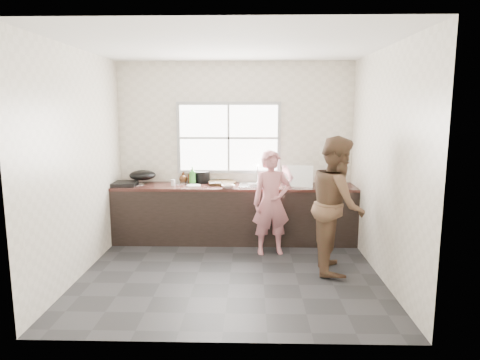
{
  "coord_description": "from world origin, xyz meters",
  "views": [
    {
      "loc": [
        0.25,
        -5.01,
        2.0
      ],
      "look_at": [
        0.1,
        0.65,
        1.05
      ],
      "focal_mm": 32.0,
      "sensor_mm": 36.0,
      "label": 1
    }
  ],
  "objects_px": {
    "woman": "(271,206)",
    "pot_lid_left": "(137,184)",
    "bowl_crabs": "(264,185)",
    "wok": "(143,175)",
    "plate_food": "(194,186)",
    "dish_rack": "(298,175)",
    "bowl_mince": "(228,186)",
    "burner": "(124,184)",
    "glass_jar": "(173,183)",
    "cutting_board": "(222,183)",
    "person_side": "(337,204)",
    "bottle_green": "(192,175)",
    "bowl_held": "(252,185)",
    "pot_lid_right": "(181,183)",
    "bottle_brown_tall": "(192,177)",
    "bottle_brown_short": "(183,178)",
    "black_pot": "(202,177)"
  },
  "relations": [
    {
      "from": "woman",
      "to": "bottle_brown_short",
      "type": "bearing_deg",
      "value": 141.13
    },
    {
      "from": "person_side",
      "to": "bowl_mince",
      "type": "distance_m",
      "value": 1.68
    },
    {
      "from": "burner",
      "to": "pot_lid_right",
      "type": "height_order",
      "value": "burner"
    },
    {
      "from": "glass_jar",
      "to": "bowl_crabs",
      "type": "bearing_deg",
      "value": -4.36
    },
    {
      "from": "plate_food",
      "to": "burner",
      "type": "bearing_deg",
      "value": 179.14
    },
    {
      "from": "plate_food",
      "to": "dish_rack",
      "type": "xyz_separation_m",
      "value": [
        1.55,
        0.02,
        0.16
      ]
    },
    {
      "from": "glass_jar",
      "to": "woman",
      "type": "bearing_deg",
      "value": -19.42
    },
    {
      "from": "cutting_board",
      "to": "glass_jar",
      "type": "xyz_separation_m",
      "value": [
        -0.72,
        -0.16,
        0.02
      ]
    },
    {
      "from": "woman",
      "to": "wok",
      "type": "relative_size",
      "value": 3.37
    },
    {
      "from": "bowl_crabs",
      "to": "bottle_brown_short",
      "type": "xyz_separation_m",
      "value": [
        -1.25,
        0.38,
        0.04
      ]
    },
    {
      "from": "bowl_crabs",
      "to": "bottle_brown_short",
      "type": "distance_m",
      "value": 1.3
    },
    {
      "from": "woman",
      "to": "pot_lid_left",
      "type": "bearing_deg",
      "value": 155.78
    },
    {
      "from": "bottle_green",
      "to": "glass_jar",
      "type": "relative_size",
      "value": 3.01
    },
    {
      "from": "cutting_board",
      "to": "bottle_brown_tall",
      "type": "distance_m",
      "value": 0.49
    },
    {
      "from": "cutting_board",
      "to": "bowl_crabs",
      "type": "height_order",
      "value": "bowl_crabs"
    },
    {
      "from": "plate_food",
      "to": "wok",
      "type": "distance_m",
      "value": 0.82
    },
    {
      "from": "bowl_mince",
      "to": "bottle_brown_tall",
      "type": "relative_size",
      "value": 0.98
    },
    {
      "from": "wok",
      "to": "burner",
      "type": "bearing_deg",
      "value": -149.49
    },
    {
      "from": "bottle_brown_short",
      "to": "dish_rack",
      "type": "height_order",
      "value": "dish_rack"
    },
    {
      "from": "black_pot",
      "to": "bottle_brown_short",
      "type": "bearing_deg",
      "value": 180.0
    },
    {
      "from": "bottle_brown_short",
      "to": "glass_jar",
      "type": "distance_m",
      "value": 0.3
    },
    {
      "from": "woman",
      "to": "bowl_mince",
      "type": "relative_size",
      "value": 6.92
    },
    {
      "from": "bottle_green",
      "to": "glass_jar",
      "type": "height_order",
      "value": "bottle_green"
    },
    {
      "from": "bowl_crabs",
      "to": "bowl_mince",
      "type": "bearing_deg",
      "value": -173.15
    },
    {
      "from": "bowl_held",
      "to": "person_side",
      "type": "bearing_deg",
      "value": -45.9
    },
    {
      "from": "plate_food",
      "to": "bottle_green",
      "type": "bearing_deg",
      "value": 102.36
    },
    {
      "from": "bottle_brown_tall",
      "to": "cutting_board",
      "type": "bearing_deg",
      "value": -10.5
    },
    {
      "from": "bottle_brown_tall",
      "to": "glass_jar",
      "type": "height_order",
      "value": "bottle_brown_tall"
    },
    {
      "from": "bowl_held",
      "to": "bowl_mince",
      "type": "bearing_deg",
      "value": -160.36
    },
    {
      "from": "black_pot",
      "to": "bottle_green",
      "type": "height_order",
      "value": "bottle_green"
    },
    {
      "from": "bowl_mince",
      "to": "wok",
      "type": "relative_size",
      "value": 0.49
    },
    {
      "from": "person_side",
      "to": "plate_food",
      "type": "distance_m",
      "value": 2.19
    },
    {
      "from": "black_pot",
      "to": "plate_food",
      "type": "xyz_separation_m",
      "value": [
        -0.09,
        -0.31,
        -0.08
      ]
    },
    {
      "from": "person_side",
      "to": "bottle_brown_tall",
      "type": "height_order",
      "value": "person_side"
    },
    {
      "from": "bottle_green",
      "to": "wok",
      "type": "bearing_deg",
      "value": -178.89
    },
    {
      "from": "bowl_mince",
      "to": "wok",
      "type": "xyz_separation_m",
      "value": [
        -1.32,
        0.29,
        0.11
      ]
    },
    {
      "from": "plate_food",
      "to": "bottle_brown_short",
      "type": "relative_size",
      "value": 1.41
    },
    {
      "from": "bowl_mince",
      "to": "bottle_brown_tall",
      "type": "xyz_separation_m",
      "value": [
        -0.58,
        0.41,
        0.07
      ]
    },
    {
      "from": "burner",
      "to": "wok",
      "type": "bearing_deg",
      "value": 30.51
    },
    {
      "from": "woman",
      "to": "bowl_crabs",
      "type": "relative_size",
      "value": 6.98
    },
    {
      "from": "wok",
      "to": "pot_lid_left",
      "type": "relative_size",
      "value": 1.82
    },
    {
      "from": "person_side",
      "to": "bottle_green",
      "type": "distance_m",
      "value": 2.32
    },
    {
      "from": "bowl_crabs",
      "to": "wok",
      "type": "height_order",
      "value": "wok"
    },
    {
      "from": "bottle_green",
      "to": "pot_lid_right",
      "type": "distance_m",
      "value": 0.24
    },
    {
      "from": "person_side",
      "to": "bowl_held",
      "type": "relative_size",
      "value": 9.33
    },
    {
      "from": "dish_rack",
      "to": "bowl_mince",
      "type": "bearing_deg",
      "value": -162.24
    },
    {
      "from": "wok",
      "to": "plate_food",
      "type": "bearing_deg",
      "value": -11.38
    },
    {
      "from": "bowl_mince",
      "to": "burner",
      "type": "bearing_deg",
      "value": 174.57
    },
    {
      "from": "plate_food",
      "to": "pot_lid_right",
      "type": "xyz_separation_m",
      "value": [
        -0.23,
        0.23,
        -0.0
      ]
    },
    {
      "from": "bottle_green",
      "to": "burner",
      "type": "distance_m",
      "value": 1.03
    }
  ]
}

